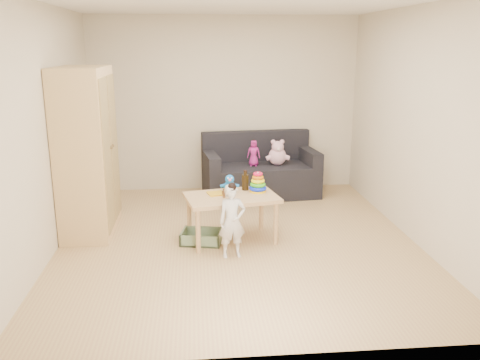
{
  "coord_description": "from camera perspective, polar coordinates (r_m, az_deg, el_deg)",
  "views": [
    {
      "loc": [
        -0.47,
        -5.43,
        2.17
      ],
      "look_at": [
        0.05,
        0.25,
        0.65
      ],
      "focal_mm": 38.0,
      "sensor_mm": 36.0,
      "label": 1
    }
  ],
  "objects": [
    {
      "name": "wardrobe",
      "position": [
        6.18,
        -16.83,
        3.07
      ],
      "size": [
        0.54,
        1.08,
        1.94
      ],
      "primitive_type": "cube",
      "color": "#E9BB80",
      "rests_on": "ground"
    },
    {
      "name": "pink_bear",
      "position": [
        7.46,
        4.22,
        2.9
      ],
      "size": [
        0.31,
        0.27,
        0.32
      ],
      "primitive_type": null,
      "rotation": [
        0.0,
        0.0,
        0.13
      ],
      "color": "#EFB0C9",
      "rests_on": "sofa"
    },
    {
      "name": "wooden_figure",
      "position": [
        5.62,
        -1.81,
        -1.46
      ],
      "size": [
        0.05,
        0.04,
        0.11
      ],
      "primitive_type": null,
      "rotation": [
        0.0,
        0.0,
        -0.13
      ],
      "color": "brown",
      "rests_on": "play_table"
    },
    {
      "name": "brown_bottle",
      "position": [
        5.91,
        0.59,
        -0.18
      ],
      "size": [
        0.08,
        0.08,
        0.23
      ],
      "color": "black",
      "rests_on": "play_table"
    },
    {
      "name": "yellow_book",
      "position": [
        5.77,
        -2.68,
        -1.53
      ],
      "size": [
        0.22,
        0.22,
        0.01
      ],
      "primitive_type": "cube",
      "rotation": [
        0.0,
        0.0,
        0.23
      ],
      "color": "gold",
      "rests_on": "play_table"
    },
    {
      "name": "room",
      "position": [
        5.52,
        -0.28,
        5.85
      ],
      "size": [
        4.5,
        4.5,
        4.5
      ],
      "color": "tan",
      "rests_on": "ground"
    },
    {
      "name": "blue_plush",
      "position": [
        5.8,
        -1.18,
        -0.38
      ],
      "size": [
        0.18,
        0.14,
        0.21
      ],
      "primitive_type": null,
      "rotation": [
        0.0,
        0.0,
        0.01
      ],
      "color": "blue",
      "rests_on": "play_table"
    },
    {
      "name": "ring_stacker",
      "position": [
        5.83,
        2.01,
        -0.46
      ],
      "size": [
        0.2,
        0.2,
        0.23
      ],
      "color": "yellow",
      "rests_on": "play_table"
    },
    {
      "name": "sofa",
      "position": [
        7.53,
        2.33,
        -0.01
      ],
      "size": [
        1.73,
        1.01,
        0.46
      ],
      "primitive_type": "cube",
      "rotation": [
        0.0,
        0.0,
        0.11
      ],
      "color": "black",
      "rests_on": "ground"
    },
    {
      "name": "play_table",
      "position": [
        5.79,
        -0.95,
        -4.3
      ],
      "size": [
        1.11,
        0.82,
        0.53
      ],
      "primitive_type": "cube",
      "rotation": [
        0.0,
        0.0,
        0.19
      ],
      "color": "tan",
      "rests_on": "ground"
    },
    {
      "name": "storage_bin",
      "position": [
        5.8,
        -4.34,
        -6.38
      ],
      "size": [
        0.5,
        0.41,
        0.13
      ],
      "primitive_type": null,
      "rotation": [
        0.0,
        0.0,
        -0.19
      ],
      "color": "#67805C",
      "rests_on": "ground"
    },
    {
      "name": "toddler",
      "position": [
        5.31,
        -0.88,
        -4.75
      ],
      "size": [
        0.31,
        0.23,
        0.77
      ],
      "primitive_type": "imported",
      "rotation": [
        0.0,
        0.0,
        0.15
      ],
      "color": "silver",
      "rests_on": "ground"
    },
    {
      "name": "doll",
      "position": [
        7.37,
        1.54,
        3.0
      ],
      "size": [
        0.21,
        0.15,
        0.37
      ],
      "primitive_type": "imported",
      "rotation": [
        0.0,
        0.0,
        -0.16
      ],
      "color": "#B92289",
      "rests_on": "sofa"
    }
  ]
}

